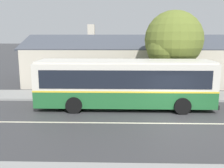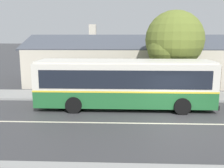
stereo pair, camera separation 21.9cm
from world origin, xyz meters
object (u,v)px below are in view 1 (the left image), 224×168
object	(u,v)px
bench_down_street	(119,91)
street_tree_primary	(172,42)
transit_bus	(125,83)
bus_stop_sign	(217,78)
bench_by_building	(56,90)

from	to	relation	value
bench_down_street	street_tree_primary	bearing A→B (deg)	15.26
transit_bus	street_tree_primary	world-z (taller)	street_tree_primary
street_tree_primary	bus_stop_sign	size ratio (longest dim) A/B	2.71
transit_bus	street_tree_primary	distance (m)	5.72
bench_by_building	bench_down_street	xyz separation A→B (m)	(4.71, -0.07, 0.00)
bench_by_building	bench_down_street	distance (m)	4.72
bench_by_building	street_tree_primary	distance (m)	9.52
bench_by_building	bus_stop_sign	bearing A→B (deg)	-2.44
bench_down_street	street_tree_primary	size ratio (longest dim) A/B	0.26
transit_bus	bus_stop_sign	size ratio (longest dim) A/B	4.64
bench_by_building	street_tree_primary	world-z (taller)	street_tree_primary
bench_down_street	bus_stop_sign	distance (m)	7.11
transit_bus	bench_by_building	bearing A→B (deg)	153.08
transit_bus	bus_stop_sign	xyz separation A→B (m)	(6.62, 2.09, -0.02)
street_tree_primary	bus_stop_sign	xyz separation A→B (m)	(2.97, -1.53, -2.52)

